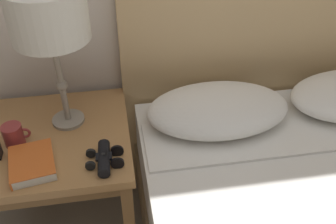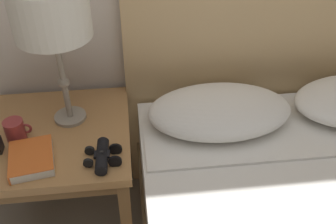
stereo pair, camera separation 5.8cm
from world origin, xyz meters
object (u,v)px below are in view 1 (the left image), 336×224
(book_on_nightstand, at_px, (31,163))
(coffee_mug, at_px, (14,135))
(table_lamp, at_px, (48,17))
(nightstand, at_px, (58,150))
(binoculars_pair, at_px, (104,158))

(book_on_nightstand, xyz_separation_m, coffee_mug, (-0.07, 0.14, 0.02))
(coffee_mug, bearing_deg, table_lamp, 28.93)
(nightstand, height_order, book_on_nightstand, book_on_nightstand)
(table_lamp, relative_size, coffee_mug, 5.43)
(table_lamp, height_order, book_on_nightstand, table_lamp)
(nightstand, height_order, coffee_mug, coffee_mug)
(table_lamp, bearing_deg, book_on_nightstand, -115.66)
(coffee_mug, bearing_deg, nightstand, 8.81)
(nightstand, distance_m, coffee_mug, 0.19)
(table_lamp, distance_m, book_on_nightstand, 0.51)
(nightstand, relative_size, book_on_nightstand, 2.73)
(book_on_nightstand, height_order, coffee_mug, coffee_mug)
(nightstand, height_order, binoculars_pair, binoculars_pair)
(nightstand, height_order, table_lamp, table_lamp)
(book_on_nightstand, distance_m, coffee_mug, 0.16)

